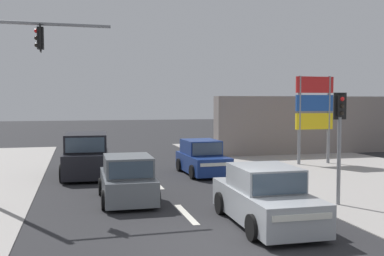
% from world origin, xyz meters
% --- Properties ---
extents(ground_plane, '(140.00, 140.00, 0.00)m').
position_xyz_m(ground_plane, '(0.00, 0.00, 0.00)').
color(ground_plane, '#28282B').
extents(lane_dash_mid, '(0.20, 2.40, 0.01)m').
position_xyz_m(lane_dash_mid, '(0.00, 3.00, 0.00)').
color(lane_dash_mid, silver).
rests_on(lane_dash_mid, ground).
extents(lane_dash_far, '(0.20, 2.40, 0.01)m').
position_xyz_m(lane_dash_far, '(0.00, 8.00, 0.00)').
color(lane_dash_far, silver).
rests_on(lane_dash_far, ground).
extents(traffic_signal_mast, '(3.69, 0.44, 6.00)m').
position_xyz_m(traffic_signal_mast, '(-5.01, 5.27, 3.83)').
color(traffic_signal_mast, slate).
rests_on(traffic_signal_mast, ground).
extents(pedestal_signal_right_kerb, '(0.44, 0.29, 3.56)m').
position_xyz_m(pedestal_signal_right_kerb, '(4.93, 2.90, 2.42)').
color(pedestal_signal_right_kerb, slate).
rests_on(pedestal_signal_right_kerb, ground).
extents(shopping_plaza_sign, '(2.10, 0.16, 4.60)m').
position_xyz_m(shopping_plaza_sign, '(8.95, 11.51, 2.98)').
color(shopping_plaza_sign, slate).
rests_on(shopping_plaza_sign, ground).
extents(shopfront_wall_far, '(12.00, 1.00, 3.60)m').
position_xyz_m(shopfront_wall_far, '(11.00, 16.00, 1.80)').
color(shopfront_wall_far, gray).
rests_on(shopfront_wall_far, ground).
extents(hatchback_kerbside_parked, '(1.87, 3.69, 1.53)m').
position_xyz_m(hatchback_kerbside_parked, '(2.43, 9.92, 0.70)').
color(hatchback_kerbside_parked, navy).
rests_on(hatchback_kerbside_parked, ground).
extents(hatchback_crossing_left, '(1.81, 3.66, 1.53)m').
position_xyz_m(hatchback_crossing_left, '(-1.47, 5.15, 0.70)').
color(hatchback_crossing_left, slate).
rests_on(hatchback_crossing_left, ground).
extents(sedan_oncoming_near, '(1.94, 4.27, 1.56)m').
position_xyz_m(sedan_oncoming_near, '(1.80, 1.46, 0.70)').
color(sedan_oncoming_near, '#A3A8AD').
rests_on(sedan_oncoming_near, ground).
extents(suv_receding_far, '(2.24, 4.62, 1.90)m').
position_xyz_m(suv_receding_far, '(-2.67, 10.62, 0.88)').
color(suv_receding_far, black).
rests_on(suv_receding_far, ground).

